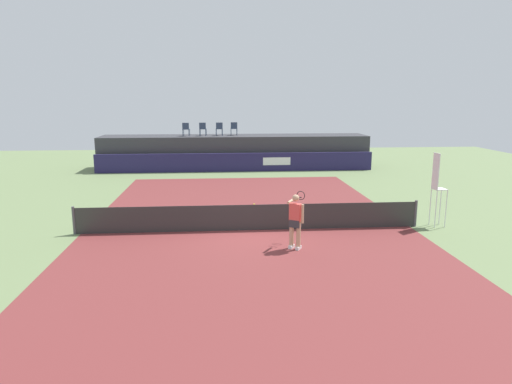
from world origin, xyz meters
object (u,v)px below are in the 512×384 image
Objects in this scene: spectator_chair_left at (203,128)px; spectator_chair_center at (219,128)px; spectator_chair_far_left at (186,129)px; tennis_player at (296,219)px; spectator_chair_right at (234,128)px; net_post_far at (416,213)px; umpire_chair at (437,185)px; net_post_near at (74,220)px; tennis_ball at (254,204)px.

spectator_chair_left and spectator_chair_center have the same top height.
spectator_chair_left is 1.00× the size of spectator_chair_center.
spectator_chair_left is at bearing 7.28° from spectator_chair_far_left.
spectator_chair_right is at bearing 94.42° from tennis_player.
spectator_chair_far_left and spectator_chair_right have the same top height.
spectator_chair_right is 16.77m from net_post_far.
tennis_player is at bearing -78.69° from spectator_chair_left.
spectator_chair_right reaches higher than umpire_chair.
spectator_chair_far_left is 15.46m from net_post_near.
spectator_chair_right is 11.79m from tennis_ball.
spectator_chair_center is 1.00× the size of spectator_chair_right.
tennis_player is (7.51, -2.16, 0.46)m from net_post_near.
net_post_far is (7.25, -15.21, -2.19)m from spectator_chair_center.
umpire_chair is at bearing -65.61° from spectator_chair_right.
net_post_far is at bearing -61.15° from spectator_chair_left.
spectator_chair_far_left is at bearing -173.17° from spectator_chair_right.
net_post_far is at bearing -34.44° from tennis_ball.
spectator_chair_left is at bearing 101.31° from tennis_player.
tennis_player is at bearing -82.26° from spectator_chair_center.
umpire_chair is 1.56× the size of tennis_player.
net_post_near and net_post_far have the same top height.
umpire_chair is (9.10, -15.17, -1.11)m from spectator_chair_left.
net_post_near is at bearing -149.39° from tennis_ball.
spectator_chair_center is 17.62m from tennis_player.
net_post_near is at bearing 163.93° from tennis_player.
spectator_chair_right is 0.32× the size of umpire_chair.
spectator_chair_left is 0.89× the size of net_post_far.
net_post_far is at bearing 179.42° from umpire_chair.
spectator_chair_left is 11.83m from tennis_ball.
tennis_player is (-4.89, -2.16, 0.46)m from net_post_far.
spectator_chair_left is 1.00× the size of spectator_chair_right.
net_post_near reaches higher than tennis_ball.
net_post_far is 6.98m from tennis_ball.
spectator_chair_center is at bearing 97.61° from tennis_ball.
spectator_chair_far_left is at bearing 122.21° from net_post_far.
umpire_chair is 2.76× the size of net_post_far.
net_post_near is (-5.15, -15.21, -2.19)m from spectator_chair_center.
spectator_chair_far_left reaches higher than tennis_ball.
spectator_chair_far_left is 1.12m from spectator_chair_left.
umpire_chair reaches higher than tennis_player.
spectator_chair_center reaches higher than tennis_ball.
spectator_chair_left and spectator_chair_right have the same top height.
tennis_player is (2.36, -17.37, -1.73)m from spectator_chair_center.
spectator_chair_center is at bearing 4.73° from spectator_chair_far_left.
spectator_chair_center is (2.22, 0.18, 0.00)m from spectator_chair_far_left.
spectator_chair_right is at bearing 6.83° from spectator_chair_far_left.
spectator_chair_left is (1.11, 0.14, 0.00)m from spectator_chair_far_left.
umpire_chair is at bearing -55.81° from spectator_chair_far_left.
spectator_chair_left reaches higher than tennis_ball.
spectator_chair_far_left reaches higher than net_post_far.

